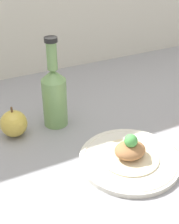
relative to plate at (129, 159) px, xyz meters
The scene contains 5 objects.
ground_plane 11.01cm from the plate, 122.07° to the left, with size 180.00×110.00×4.00cm, color gray.
plate is the anchor object (origin of this frame).
plated_food 2.45cm from the plate, 45.00° to the right, with size 14.48×14.48×6.69cm.
cider_bottle 27.53cm from the plate, 112.21° to the left, with size 6.93×6.93×25.86cm.
apple 32.65cm from the plate, 132.97° to the left, with size 7.41×7.41×8.83cm.
Camera 1 is at (-29.77, -57.89, 50.42)cm, focal length 50.00 mm.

